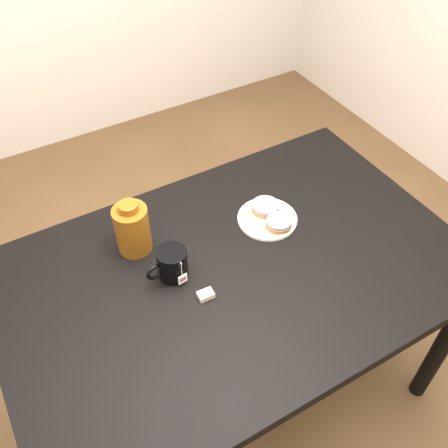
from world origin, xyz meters
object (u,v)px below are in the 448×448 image
(table, at_px, (235,285))
(plate, at_px, (267,218))
(teabag_pouch, at_px, (206,295))
(bagel_package, at_px, (132,228))
(bagel_front, at_px, (279,223))
(bagel_back, at_px, (265,207))
(mug, at_px, (172,264))

(table, distance_m, plate, 0.25)
(teabag_pouch, distance_m, bagel_package, 0.30)
(table, relative_size, bagel_package, 7.64)
(bagel_front, relative_size, bagel_package, 0.55)
(bagel_package, bearing_deg, teabag_pouch, -70.48)
(plate, height_order, teabag_pouch, teabag_pouch)
(table, xyz_separation_m, bagel_package, (-0.23, 0.23, 0.17))
(table, bearing_deg, teabag_pouch, -158.76)
(bagel_back, height_order, mug, mug)
(mug, distance_m, bagel_package, 0.17)
(bagel_front, bearing_deg, bagel_back, 87.28)
(mug, relative_size, teabag_pouch, 3.07)
(teabag_pouch, relative_size, bagel_package, 0.25)
(plate, bearing_deg, bagel_package, 166.01)
(bagel_front, relative_size, teabag_pouch, 2.24)
(bagel_back, bearing_deg, bagel_package, 170.71)
(mug, height_order, teabag_pouch, mug)
(table, distance_m, teabag_pouch, 0.17)
(plate, bearing_deg, bagel_front, -79.56)
(teabag_pouch, bearing_deg, bagel_package, 109.52)
(bagel_back, bearing_deg, table, -143.26)
(plate, xyz_separation_m, mug, (-0.37, -0.05, 0.04))
(table, height_order, teabag_pouch, teabag_pouch)
(mug, bearing_deg, table, -29.95)
(mug, bearing_deg, plate, 0.24)
(bagel_front, height_order, bagel_package, bagel_package)
(bagel_back, height_order, teabag_pouch, bagel_back)
(bagel_front, relative_size, mug, 0.73)
(bagel_back, bearing_deg, bagel_front, -92.72)
(bagel_back, distance_m, bagel_package, 0.45)
(teabag_pouch, bearing_deg, mug, 110.86)
(table, height_order, bagel_back, bagel_back)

